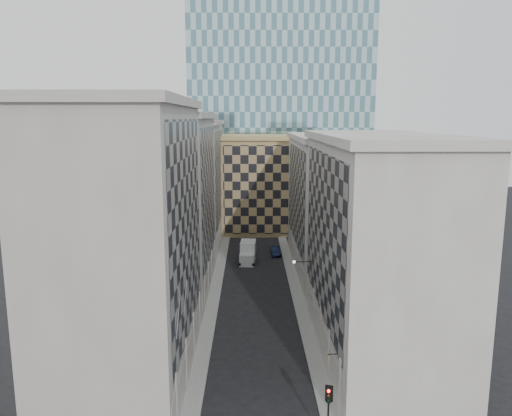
{
  "coord_description": "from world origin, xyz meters",
  "views": [
    {
      "loc": [
        -0.72,
        -29.81,
        22.11
      ],
      "look_at": [
        -0.19,
        13.86,
        14.19
      ],
      "focal_mm": 35.0,
      "sensor_mm": 36.0,
      "label": 1
    }
  ],
  "objects": [
    {
      "name": "bldg_left_c",
      "position": [
        -10.88,
        55.0,
        10.83
      ],
      "size": [
        10.8,
        22.8,
        21.7
      ],
      "color": "#A09A90",
      "rests_on": "ground"
    },
    {
      "name": "sidewalk_west",
      "position": [
        -5.25,
        30.0,
        0.07
      ],
      "size": [
        1.5,
        100.0,
        0.15
      ],
      "primitive_type": "cube",
      "color": "gray",
      "rests_on": "ground"
    },
    {
      "name": "traffic_light",
      "position": [
        4.55,
        0.86,
        3.17
      ],
      "size": [
        0.52,
        0.51,
        4.22
      ],
      "rotation": [
        0.0,
        0.0,
        -0.29
      ],
      "color": "black",
      "rests_on": "sidewalk_east"
    },
    {
      "name": "sidewalk_east",
      "position": [
        5.25,
        30.0,
        0.07
      ],
      "size": [
        1.5,
        100.0,
        0.15
      ],
      "primitive_type": "cube",
      "color": "gray",
      "rests_on": "ground"
    },
    {
      "name": "flagpoles_left",
      "position": [
        -5.9,
        6.0,
        8.0
      ],
      "size": [
        0.1,
        6.33,
        2.33
      ],
      "color": "gray",
      "rests_on": "ground"
    },
    {
      "name": "church_tower",
      "position": [
        0.0,
        82.0,
        26.95
      ],
      "size": [
        7.2,
        7.2,
        51.5
      ],
      "color": "#2A2520",
      "rests_on": "ground"
    },
    {
      "name": "box_truck",
      "position": [
        -1.08,
        45.18,
        1.35
      ],
      "size": [
        2.65,
        5.8,
        3.11
      ],
      "rotation": [
        0.0,
        0.0,
        -0.06
      ],
      "color": "silver",
      "rests_on": "ground"
    },
    {
      "name": "bracket_lamp",
      "position": [
        4.38,
        24.0,
        6.2
      ],
      "size": [
        1.98,
        0.36,
        0.36
      ],
      "color": "black",
      "rests_on": "ground"
    },
    {
      "name": "bldg_left_a",
      "position": [
        -10.88,
        11.0,
        11.82
      ],
      "size": [
        10.8,
        22.8,
        23.7
      ],
      "color": "#A09A90",
      "rests_on": "ground"
    },
    {
      "name": "tan_block",
      "position": [
        2.0,
        67.9,
        9.44
      ],
      "size": [
        16.8,
        14.8,
        18.8
      ],
      "color": "tan",
      "rests_on": "ground"
    },
    {
      "name": "shop_sign",
      "position": [
        5.3,
        5.86,
        3.84
      ],
      "size": [
        0.77,
        0.66,
        0.73
      ],
      "rotation": [
        0.0,
        0.0,
        0.09
      ],
      "color": "black",
      "rests_on": "ground"
    },
    {
      "name": "bldg_left_b",
      "position": [
        -10.88,
        33.0,
        11.32
      ],
      "size": [
        10.8,
        22.8,
        22.7
      ],
      "color": "gray",
      "rests_on": "ground"
    },
    {
      "name": "dark_car",
      "position": [
        3.39,
        49.0,
        0.69
      ],
      "size": [
        1.63,
        4.23,
        1.38
      ],
      "primitive_type": "imported",
      "rotation": [
        0.0,
        0.0,
        0.04
      ],
      "color": "black",
      "rests_on": "ground"
    },
    {
      "name": "bldg_right_b",
      "position": [
        10.89,
        42.0,
        9.85
      ],
      "size": [
        10.8,
        28.8,
        19.7
      ],
      "color": "#B0AAA1",
      "rests_on": "ground"
    },
    {
      "name": "bldg_right_a",
      "position": [
        10.88,
        15.0,
        10.32
      ],
      "size": [
        10.8,
        26.8,
        20.7
      ],
      "color": "#B0AAA1",
      "rests_on": "ground"
    }
  ]
}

